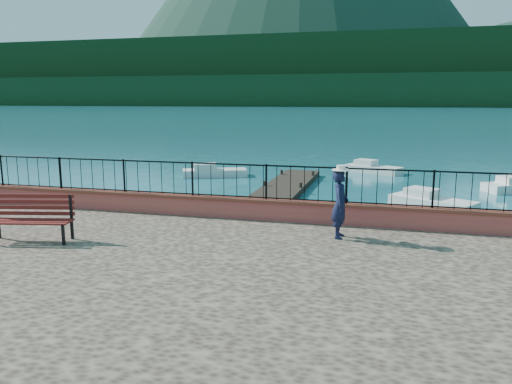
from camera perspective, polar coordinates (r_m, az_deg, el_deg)
The scene contains 13 objects.
ground at distance 11.00m, azimuth -2.04°, elevation -13.79°, with size 2000.00×2000.00×0.00m, color #19596B.
parapet at distance 13.94m, azimuth 2.36°, elevation -2.06°, with size 28.00×0.46×0.58m, color #AD513E.
railing at distance 13.79m, azimuth 2.39°, elevation 1.05°, with size 27.00×0.05×0.95m, color black.
dock at distance 22.57m, azimuth 1.98°, elevation -0.62°, with size 2.00×16.00×0.30m, color #2D231C.
far_forest at distance 309.62m, azimuth 14.67°, elevation 11.11°, with size 900.00×60.00×18.00m, color black.
foothills at distance 370.00m, azimuth 14.85°, elevation 12.98°, with size 900.00×120.00×44.00m, color black.
park_bench at distance 13.04m, azimuth -24.34°, elevation -3.76°, with size 2.06×1.05×1.10m.
person at distance 12.23m, azimuth 9.58°, elevation -1.40°, with size 0.61×0.40×1.66m, color black.
hat at distance 12.08m, azimuth 9.71°, elevation 2.74°, with size 0.44×0.44×0.12m, color white.
boat_0 at distance 19.21m, azimuth -15.63°, elevation -2.24°, with size 4.08×1.30×0.80m, color silver.
boat_1 at distance 22.29m, azimuth 19.56°, elevation -0.72°, with size 3.51×1.30×0.80m, color white.
boat_3 at distance 29.69m, azimuth -4.74°, elevation 2.56°, with size 3.76×1.30×0.80m, color silver.
boat_4 at distance 31.94m, azimuth 13.26°, elevation 2.88°, with size 3.49×1.30×0.80m, color silver.
Camera 1 is at (2.95, -9.58, 4.55)m, focal length 35.00 mm.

